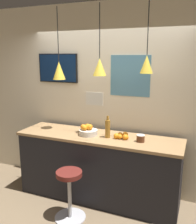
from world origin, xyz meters
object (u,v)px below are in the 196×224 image
at_px(fruit_bowl, 88,131).
at_px(juice_bottle, 108,128).
at_px(mounted_tv, 58,68).
at_px(bar_stool, 69,189).
at_px(spread_jar, 141,138).

xyz_separation_m(fruit_bowl, juice_bottle, (0.30, 0.00, 0.07)).
bearing_deg(mounted_tv, bar_stool, -54.21).
relative_size(juice_bottle, spread_jar, 2.87).
bearing_deg(mounted_tv, juice_bottle, -21.85).
bearing_deg(mounted_tv, fruit_bowl, -29.88).
distance_m(spread_jar, mounted_tv, 1.78).
height_order(bar_stool, fruit_bowl, fruit_bowl).
bearing_deg(juice_bottle, bar_stool, -118.44).
relative_size(spread_jar, mounted_tv, 0.16).
xyz_separation_m(bar_stool, juice_bottle, (0.31, 0.58, 0.70)).
xyz_separation_m(bar_stool, mounted_tv, (-0.71, 0.98, 1.49)).
bearing_deg(mounted_tv, spread_jar, -15.35).
bearing_deg(fruit_bowl, bar_stool, -90.72).
height_order(fruit_bowl, juice_bottle, juice_bottle).
distance_m(fruit_bowl, mounted_tv, 1.20).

